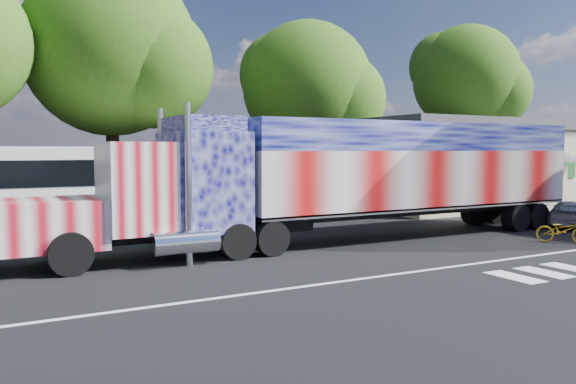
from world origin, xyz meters
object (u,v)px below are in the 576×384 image
coach_bus (113,184)px  tree_ne_a (310,88)px  woman (63,243)px  semi_truck (355,175)px  tree_far_ne (468,79)px  tree_n_mid (114,50)px  bicycle (563,230)px  parked_car (572,214)px

coach_bus → tree_ne_a: size_ratio=1.05×
woman → tree_ne_a: bearing=17.2°
semi_truck → woman: 10.57m
woman → tree_far_ne: bearing=2.7°
coach_bus → tree_ne_a: tree_ne_a is taller
semi_truck → tree_n_mid: tree_n_mid is taller
bicycle → tree_ne_a: 19.69m
coach_bus → tree_ne_a: (13.52, 5.11, 5.61)m
tree_ne_a → semi_truck: bearing=-114.3°
coach_bus → tree_n_mid: 8.82m
tree_n_mid → tree_far_ne: tree_n_mid is taller
parked_car → tree_n_mid: bearing=22.6°
tree_ne_a → woman: bearing=-138.2°
woman → bicycle: 17.22m
coach_bus → woman: bearing=-108.4°
semi_truck → woman: (-10.41, -0.82, -1.64)m
woman → coach_bus: bearing=46.9°
parked_car → tree_n_mid: 24.53m
tree_ne_a → tree_far_ne: 16.31m
semi_truck → parked_car: 11.22m
woman → tree_far_ne: size_ratio=0.13×
tree_n_mid → tree_far_ne: bearing=3.7°
woman → tree_n_mid: tree_n_mid is taller
bicycle → tree_far_ne: 27.36m
semi_truck → tree_ne_a: bearing=65.7°
woman → tree_far_ne: tree_far_ne is taller
parked_car → woman: size_ratio=2.34×
coach_bus → woman: coach_bus is taller
semi_truck → parked_car: size_ratio=5.73×
semi_truck → bicycle: semi_truck is taller
parked_car → bicycle: 5.27m
semi_truck → tree_ne_a: tree_ne_a is taller
bicycle → tree_n_mid: 23.80m
bicycle → tree_far_ne: size_ratio=0.14×
parked_car → bicycle: bearing=97.3°
tree_n_mid → bicycle: bearing=-56.3°
semi_truck → parked_car: bearing=-7.2°
parked_car → tree_far_ne: bearing=-57.5°
woman → tree_n_mid: 17.78m
coach_bus → bicycle: coach_bus is taller
parked_car → coach_bus: bearing=35.5°
coach_bus → bicycle: bearing=-44.4°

